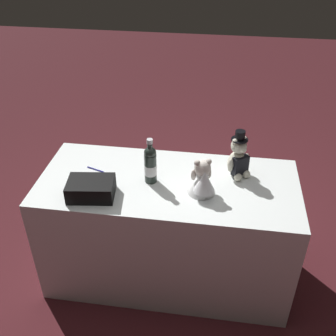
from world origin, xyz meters
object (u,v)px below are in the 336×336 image
object	(u,v)px
teddy_bear_bride	(203,180)
teddy_bear_groom	(238,158)
signing_pen	(96,170)
gift_case_black	(91,189)
champagne_bottle	(150,164)

from	to	relation	value
teddy_bear_bride	teddy_bear_groom	bearing A→B (deg)	-132.39
teddy_bear_groom	signing_pen	bearing A→B (deg)	4.98
teddy_bear_bride	signing_pen	size ratio (longest dim) A/B	1.78
teddy_bear_bride	gift_case_black	world-z (taller)	teddy_bear_bride
champagne_bottle	gift_case_black	bearing A→B (deg)	31.44
teddy_bear_bride	gift_case_black	bearing A→B (deg)	10.19
signing_pen	gift_case_black	distance (m)	0.26
signing_pen	champagne_bottle	bearing A→B (deg)	169.98
teddy_bear_bride	gift_case_black	distance (m)	0.64
teddy_bear_bride	champagne_bottle	size ratio (longest dim) A/B	0.77
teddy_bear_groom	champagne_bottle	distance (m)	0.54
teddy_bear_bride	signing_pen	distance (m)	0.70
champagne_bottle	signing_pen	bearing A→B (deg)	-10.02
champagne_bottle	signing_pen	size ratio (longest dim) A/B	2.31
teddy_bear_groom	gift_case_black	size ratio (longest dim) A/B	1.07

